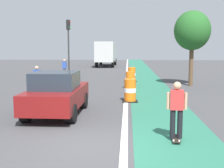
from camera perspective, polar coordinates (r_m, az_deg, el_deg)
name	(u,v)px	position (r m, az deg, el deg)	size (l,w,h in m)	color
ground_plane	(91,146)	(8.16, -4.13, -11.80)	(100.00, 100.00, 0.00)	#424244
bike_lane_strip	(149,86)	(19.88, 7.13, -0.46)	(2.50, 80.00, 0.01)	#286B51
lane_divider_stripe	(126,86)	(19.83, 2.80, -0.43)	(0.20, 80.00, 0.01)	silver
skateboarder_on_lane	(177,109)	(8.53, 12.33, -4.76)	(0.57, 0.82, 1.69)	black
parked_sedan_nearest	(57,94)	(11.69, -10.56, -1.86)	(1.97, 4.13, 1.70)	maroon
traffic_barrel_front	(130,91)	(14.32, 3.50, -1.30)	(0.73, 0.73, 1.09)	orange
traffic_barrel_mid	(130,80)	(18.66, 3.51, 0.71)	(0.73, 0.73, 1.09)	orange
traffic_barrel_back	(132,75)	(22.36, 3.83, 1.80)	(0.73, 0.73, 1.09)	orange
delivery_truck_down_block	(106,52)	(39.48, -1.12, 6.10)	(2.45, 7.63, 3.23)	beige
traffic_light_corner	(68,37)	(28.35, -8.37, 8.90)	(0.41, 0.32, 5.10)	#2D2D2D
pedestrian_crossing	(37,80)	(16.58, -14.23, 0.82)	(0.34, 0.20, 1.61)	#33333D
pedestrian_waiting	(64,68)	(24.62, -9.13, 3.00)	(0.34, 0.20, 1.61)	#33333D
street_tree_sidewalk	(192,31)	(20.59, 15.18, 9.83)	(2.40, 2.40, 5.00)	brown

